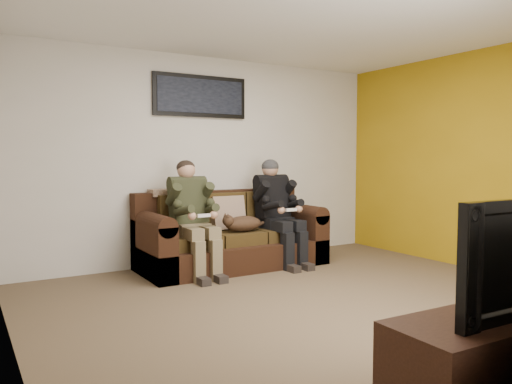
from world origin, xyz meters
TOP-DOWN VIEW (x-y plane):
  - floor at (0.00, 0.00)m, footprint 5.00×5.00m
  - ceiling at (0.00, 0.00)m, footprint 5.00×5.00m
  - wall_back at (0.00, 2.25)m, footprint 5.00×0.00m
  - wall_left at (-2.50, 0.00)m, footprint 0.00×4.50m
  - wall_right at (2.50, 0.00)m, footprint 0.00×4.50m
  - accent_wall_right at (2.49, 0.00)m, footprint 0.00×4.50m
  - sofa at (0.06, 1.83)m, footprint 2.24×0.97m
  - throw_pillow at (0.06, 1.87)m, footprint 0.43×0.20m
  - throw_blanket at (-0.62, 2.11)m, footprint 0.46×0.22m
  - person_left at (-0.52, 1.64)m, footprint 0.51×0.87m
  - person_right at (0.64, 1.64)m, footprint 0.51×0.86m
  - cat at (0.10, 1.60)m, footprint 0.66×0.26m
  - framed_poster at (-0.14, 2.22)m, footprint 1.25×0.05m
  - tv_stand at (-0.20, -1.95)m, footprint 1.55×0.54m
  - television at (-0.20, -1.95)m, footprint 1.11×0.18m

SIDE VIEW (x-z plane):
  - floor at x=0.00m, z-range 0.00..0.00m
  - tv_stand at x=-0.20m, z-range 0.00..0.48m
  - sofa at x=0.06m, z-range -0.11..0.80m
  - cat at x=0.10m, z-range 0.43..0.67m
  - throw_pillow at x=0.06m, z-range 0.44..0.86m
  - person_left at x=-0.52m, z-range 0.08..1.39m
  - person_right at x=0.64m, z-range 0.08..1.39m
  - television at x=-0.20m, z-range 0.48..1.12m
  - throw_blanket at x=-0.62m, z-range 0.87..0.96m
  - wall_back at x=0.00m, z-range -1.20..3.80m
  - wall_left at x=-2.50m, z-range -0.95..3.55m
  - wall_right at x=2.50m, z-range -0.95..3.55m
  - accent_wall_right at x=2.49m, z-range -0.95..3.55m
  - framed_poster at x=-0.14m, z-range 1.84..2.36m
  - ceiling at x=0.00m, z-range 2.60..2.60m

